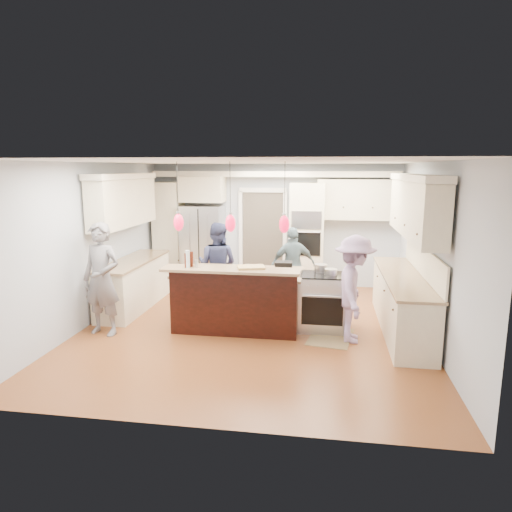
{
  "coord_description": "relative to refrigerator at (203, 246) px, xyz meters",
  "views": [
    {
      "loc": [
        1.15,
        -7.09,
        2.6
      ],
      "look_at": [
        0.0,
        0.35,
        1.15
      ],
      "focal_mm": 32.0,
      "sensor_mm": 36.0,
      "label": 1
    }
  ],
  "objects": [
    {
      "name": "ground_plane",
      "position": [
        1.55,
        -2.64,
        -0.9
      ],
      "size": [
        6.0,
        6.0,
        0.0
      ],
      "primitive_type": "plane",
      "color": "brown",
      "rests_on": "ground"
    },
    {
      "name": "room_shell",
      "position": [
        1.55,
        -2.64,
        0.92
      ],
      "size": [
        5.54,
        6.04,
        2.72
      ],
      "color": "#B2BCC6",
      "rests_on": "ground"
    },
    {
      "name": "refrigerator",
      "position": [
        0.0,
        0.0,
        0.0
      ],
      "size": [
        0.9,
        0.7,
        1.8
      ],
      "primitive_type": "cube",
      "color": "#B7B7BC",
      "rests_on": "ground"
    },
    {
      "name": "oven_column",
      "position": [
        2.3,
        0.03,
        0.25
      ],
      "size": [
        0.72,
        0.69,
        2.3
      ],
      "color": "beige",
      "rests_on": "ground"
    },
    {
      "name": "back_upper_cabinets",
      "position": [
        0.8,
        0.12,
        0.77
      ],
      "size": [
        5.3,
        0.61,
        2.54
      ],
      "color": "beige",
      "rests_on": "ground"
    },
    {
      "name": "right_counter_run",
      "position": [
        3.99,
        -2.34,
        0.16
      ],
      "size": [
        0.64,
        3.1,
        2.51
      ],
      "color": "beige",
      "rests_on": "ground"
    },
    {
      "name": "left_cabinets",
      "position": [
        -0.89,
        -1.84,
        0.16
      ],
      "size": [
        0.64,
        2.3,
        2.51
      ],
      "color": "beige",
      "rests_on": "ground"
    },
    {
      "name": "kitchen_island",
      "position": [
        1.3,
        -2.57,
        -0.41
      ],
      "size": [
        2.1,
        1.46,
        1.12
      ],
      "color": "black",
      "rests_on": "ground"
    },
    {
      "name": "island_range",
      "position": [
        2.71,
        -2.49,
        -0.44
      ],
      "size": [
        0.82,
        0.71,
        0.92
      ],
      "color": "#B7B7BC",
      "rests_on": "ground"
    },
    {
      "name": "pendant_lights",
      "position": [
        1.3,
        -3.15,
        0.9
      ],
      "size": [
        1.75,
        0.15,
        1.03
      ],
      "color": "black",
      "rests_on": "ground"
    },
    {
      "name": "person_bar_end",
      "position": [
        -0.75,
        -3.24,
        -0.01
      ],
      "size": [
        0.72,
        0.55,
        1.79
      ],
      "primitive_type": "imported",
      "rotation": [
        0.0,
        0.0,
        -0.2
      ],
      "color": "slate",
      "rests_on": "ground"
    },
    {
      "name": "person_far_left",
      "position": [
        0.69,
        -1.5,
        -0.09
      ],
      "size": [
        0.88,
        0.74,
        1.61
      ],
      "primitive_type": "imported",
      "rotation": [
        0.0,
        0.0,
        2.96
      ],
      "color": "navy",
      "rests_on": "ground"
    },
    {
      "name": "person_far_right",
      "position": [
        2.09,
        -1.04,
        -0.15
      ],
      "size": [
        0.94,
        0.62,
        1.49
      ],
      "primitive_type": "imported",
      "rotation": [
        0.0,
        0.0,
        3.46
      ],
      "color": "slate",
      "rests_on": "ground"
    },
    {
      "name": "person_range_side",
      "position": [
        3.15,
        -2.95,
        -0.08
      ],
      "size": [
        0.66,
        1.08,
        1.63
      ],
      "primitive_type": "imported",
      "rotation": [
        0.0,
        0.0,
        1.52
      ],
      "color": "#A185B4",
      "rests_on": "ground"
    },
    {
      "name": "floor_rug",
      "position": [
        2.82,
        -2.87,
        -0.89
      ],
      "size": [
        0.78,
        1.02,
        0.01
      ],
      "primitive_type": "cube",
      "rotation": [
        0.0,
        0.0,
        -0.17
      ],
      "color": "olive",
      "rests_on": "ground"
    },
    {
      "name": "water_bottle",
      "position": [
        0.65,
        -3.22,
        0.35
      ],
      "size": [
        0.08,
        0.08,
        0.27
      ],
      "primitive_type": "cylinder",
      "rotation": [
        0.0,
        0.0,
        0.25
      ],
      "color": "silver",
      "rests_on": "kitchen_island"
    },
    {
      "name": "beer_bottle_a",
      "position": [
        0.62,
        -3.21,
        0.33
      ],
      "size": [
        0.07,
        0.07,
        0.22
      ],
      "primitive_type": "cylinder",
      "rotation": [
        0.0,
        0.0,
        0.24
      ],
      "color": "#48190C",
      "rests_on": "kitchen_island"
    },
    {
      "name": "beer_bottle_b",
      "position": [
        0.66,
        -3.19,
        0.33
      ],
      "size": [
        0.07,
        0.07,
        0.23
      ],
      "primitive_type": "cylinder",
      "rotation": [
        0.0,
        0.0,
        -0.35
      ],
      "color": "#48190C",
      "rests_on": "kitchen_island"
    },
    {
      "name": "beer_bottle_c",
      "position": [
        0.68,
        -3.14,
        0.34
      ],
      "size": [
        0.06,
        0.06,
        0.23
      ],
      "primitive_type": "cylinder",
      "rotation": [
        0.0,
        0.0,
        0.1
      ],
      "color": "#48190C",
      "rests_on": "kitchen_island"
    },
    {
      "name": "drink_can",
      "position": [
        0.77,
        -3.18,
        0.28
      ],
      "size": [
        0.08,
        0.08,
        0.12
      ],
      "primitive_type": "cylinder",
      "rotation": [
        0.0,
        0.0,
        -0.28
      ],
      "color": "#B7B7BC",
      "rests_on": "kitchen_island"
    },
    {
      "name": "cutting_board",
      "position": [
        1.6,
        -3.11,
        0.24
      ],
      "size": [
        0.46,
        0.38,
        0.03
      ],
      "primitive_type": "cube",
      "rotation": [
        0.0,
        0.0,
        0.27
      ],
      "color": "tan",
      "rests_on": "kitchen_island"
    },
    {
      "name": "pot_large",
      "position": [
        2.64,
        -2.3,
        0.08
      ],
      "size": [
        0.21,
        0.21,
        0.13
      ],
      "primitive_type": "cylinder",
      "color": "#B7B7BC",
      "rests_on": "island_range"
    },
    {
      "name": "pot_small",
      "position": [
        2.8,
        -2.52,
        0.07
      ],
      "size": [
        0.2,
        0.2,
        0.1
      ],
      "primitive_type": "cylinder",
      "color": "#B7B7BC",
      "rests_on": "island_range"
    }
  ]
}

